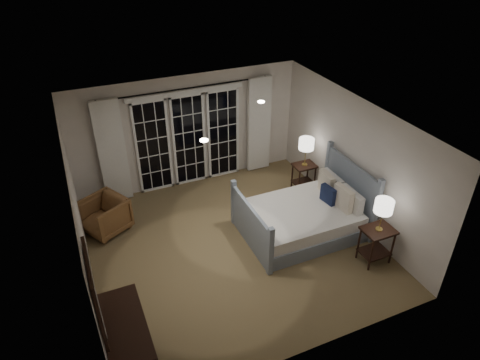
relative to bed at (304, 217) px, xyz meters
name	(u,v)px	position (x,y,z in m)	size (l,w,h in m)	color
floor	(233,245)	(-1.42, 0.13, -0.32)	(5.00, 5.00, 0.00)	brown
ceiling	(232,122)	(-1.42, 0.13, 2.18)	(5.00, 5.00, 0.00)	white
wall_left	(80,226)	(-3.92, 0.13, 0.93)	(0.02, 5.00, 2.50)	beige
wall_right	(353,161)	(1.08, 0.13, 0.93)	(0.02, 5.00, 2.50)	beige
wall_back	(188,131)	(-1.42, 2.63, 0.93)	(5.00, 0.02, 2.50)	beige
wall_front	(310,289)	(-1.42, -2.37, 0.93)	(5.00, 0.02, 2.50)	beige
french_doors	(189,139)	(-1.42, 2.59, 0.77)	(2.50, 0.04, 2.20)	black
curtain_rod	(186,88)	(-1.42, 2.53, 1.93)	(0.03, 0.03, 3.50)	black
curtain_left	(112,152)	(-3.07, 2.51, 0.83)	(0.55, 0.10, 2.25)	white
curtain_right	(259,125)	(0.23, 2.51, 0.83)	(0.55, 0.10, 2.25)	white
downlight_a	(261,102)	(-0.62, 0.73, 2.17)	(0.12, 0.12, 0.01)	white
downlight_b	(204,140)	(-2.02, -0.27, 2.17)	(0.12, 0.12, 0.01)	white
bed	(304,217)	(0.00, 0.00, 0.00)	(2.18, 1.56, 1.27)	slate
nightstand_left	(377,240)	(0.71, -1.23, 0.14)	(0.53, 0.43, 0.69)	black
nightstand_right	(304,173)	(0.76, 1.30, 0.08)	(0.47, 0.38, 0.62)	black
lamp_left	(384,206)	(0.71, -1.23, 0.85)	(0.31, 0.31, 0.60)	tan
lamp_right	(306,144)	(0.76, 1.30, 0.80)	(0.33, 0.33, 0.63)	tan
armchair	(105,215)	(-3.49, 1.54, 0.03)	(0.75, 0.77, 0.70)	brown
dresser	(129,347)	(-3.65, -1.67, 0.13)	(0.54, 1.28, 0.91)	black
mirror	(95,293)	(-3.88, -1.67, 1.23)	(0.05, 0.85, 1.00)	black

